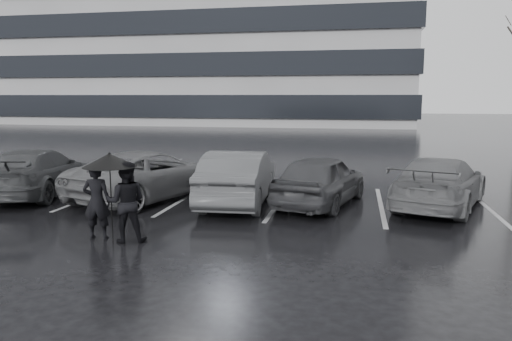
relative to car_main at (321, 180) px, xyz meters
The scene contains 11 objects.
ground 2.96m from the car_main, 127.77° to the right, with size 160.00×160.00×0.00m, color black.
office_building 53.31m from the car_main, 117.45° to the left, with size 61.00×26.00×29.00m.
car_main is the anchor object (origin of this frame).
car_west_a 2.26m from the car_main, behind, with size 1.58×4.52×1.49m, color #303032.
car_west_b 5.01m from the car_main, behind, with size 2.33×5.05×1.40m, color #444346.
car_west_c 8.49m from the car_main, behind, with size 1.97×4.85×1.41m, color black.
car_east 3.17m from the car_main, ahead, with size 1.91×4.69×1.36m, color #444346.
pedestrian_left 6.05m from the car_main, 135.90° to the right, with size 0.58×0.38×1.59m, color black.
pedestrian_right 5.64m from the car_main, 130.24° to the right, with size 0.81×0.63×1.66m, color black.
umbrella 5.94m from the car_main, 132.70° to the right, with size 1.09×1.09×1.85m.
stall_stripes 2.66m from the car_main, behind, with size 19.72×5.00×0.00m.
Camera 1 is at (2.68, -11.27, 2.97)m, focal length 35.00 mm.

